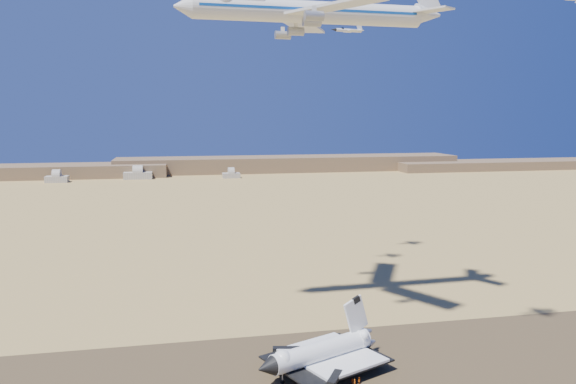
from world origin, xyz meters
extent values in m
plane|color=tan|center=(0.00, 0.00, 0.00)|extent=(1200.00, 1200.00, 0.00)
cube|color=#483A24|center=(0.00, 0.00, 0.03)|extent=(600.00, 50.00, 0.06)
cube|color=brown|center=(120.00, 540.00, 9.00)|extent=(420.00, 60.00, 18.00)
cube|color=brown|center=(400.00, 510.00, 5.50)|extent=(300.00, 60.00, 11.00)
cube|color=#A7A294|center=(-140.00, 470.00, 3.25)|extent=(22.00, 14.00, 6.50)
cube|color=#A7A294|center=(-60.00, 485.00, 3.75)|extent=(30.00, 15.00, 7.50)
cube|color=#A7A294|center=(40.00, 475.00, 2.75)|extent=(19.00, 12.50, 5.50)
cylinder|color=white|center=(14.22, -2.29, 5.71)|extent=(30.04, 17.03, 5.33)
cone|color=black|center=(-1.66, -9.19, 5.71)|extent=(5.94, 6.35, 5.06)
sphere|color=white|center=(2.88, -7.22, 6.47)|extent=(4.95, 4.95, 4.95)
cube|color=white|center=(17.71, -0.77, 3.52)|extent=(28.30, 29.28, 0.86)
cube|color=black|center=(15.96, -1.53, 3.09)|extent=(35.28, 32.32, 0.48)
cube|color=white|center=(25.56, 2.64, 13.13)|extent=(8.35, 4.13, 10.96)
cylinder|color=gray|center=(2.88, -7.22, 1.52)|extent=(0.34, 0.34, 3.04)
cylinder|color=black|center=(2.88, -7.22, 0.52)|extent=(1.13, 0.81, 1.05)
cylinder|color=gray|center=(21.35, -4.38, 1.52)|extent=(0.34, 0.34, 3.04)
cylinder|color=black|center=(21.35, -4.38, 0.52)|extent=(1.13, 0.81, 1.05)
cylinder|color=gray|center=(17.55, 4.35, 1.52)|extent=(0.34, 0.34, 3.04)
cylinder|color=black|center=(17.55, 4.35, 0.52)|extent=(1.13, 0.81, 1.05)
cylinder|color=silver|center=(20.11, 35.30, 99.71)|extent=(72.78, 9.21, 6.83)
cone|color=silver|center=(-18.84, 34.02, 99.71)|extent=(5.56, 7.00, 6.83)
sphere|color=silver|center=(-6.57, 34.43, 102.16)|extent=(7.05, 7.05, 7.05)
cube|color=silver|center=(22.80, 18.30, 98.43)|extent=(24.29, 32.56, 0.75)
cube|color=silver|center=(21.68, 52.44, 98.43)|extent=(22.73, 32.99, 0.75)
cube|color=silver|center=(58.74, 29.62, 100.78)|extent=(11.19, 13.07, 0.53)
cube|color=silver|center=(58.29, 43.50, 100.78)|extent=(10.71, 13.12, 0.53)
cylinder|color=gray|center=(18.29, 25.63, 95.22)|extent=(5.43, 2.95, 2.78)
cylinder|color=gray|center=(16.47, 15.95, 95.22)|extent=(5.43, 2.95, 2.78)
cylinder|color=gray|center=(17.66, 44.83, 95.22)|extent=(5.43, 2.95, 2.78)
cylinder|color=gray|center=(15.21, 54.37, 95.22)|extent=(5.43, 2.95, 2.78)
imported|color=#BE4A0B|center=(20.52, -12.03, 0.98)|extent=(0.56, 0.74, 1.84)
imported|color=#BE4A0B|center=(22.00, -11.21, 0.92)|extent=(0.88, 0.96, 1.72)
imported|color=#BE4A0B|center=(20.21, -11.07, 0.84)|extent=(0.95, 1.01, 1.57)
cylinder|color=silver|center=(32.97, 78.65, 103.98)|extent=(11.02, 1.92, 1.28)
cone|color=black|center=(26.40, 79.04, 103.98)|extent=(2.44, 1.33, 1.19)
sphere|color=black|center=(30.23, 78.81, 104.44)|extent=(1.28, 1.28, 1.28)
cube|color=silver|center=(33.88, 78.60, 103.80)|extent=(3.62, 7.48, 0.23)
cube|color=silver|center=(37.53, 78.38, 103.98)|extent=(2.28, 4.68, 0.18)
cube|color=silver|center=(37.71, 78.37, 105.26)|extent=(2.77, 0.39, 3.09)
cylinder|color=silver|center=(53.97, 101.78, 104.79)|extent=(12.09, 3.00, 1.40)
cone|color=black|center=(46.82, 100.81, 104.79)|extent=(2.75, 1.64, 1.30)
sphere|color=black|center=(50.99, 101.37, 105.29)|extent=(1.40, 1.40, 1.40)
cube|color=silver|center=(54.96, 101.91, 104.59)|extent=(4.55, 8.41, 0.25)
cube|color=silver|center=(58.93, 102.45, 104.79)|extent=(2.86, 5.26, 0.20)
cube|color=silver|center=(59.13, 102.48, 106.19)|extent=(3.03, 0.66, 3.39)
camera|label=1|loc=(-23.08, -139.66, 67.71)|focal=35.00mm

